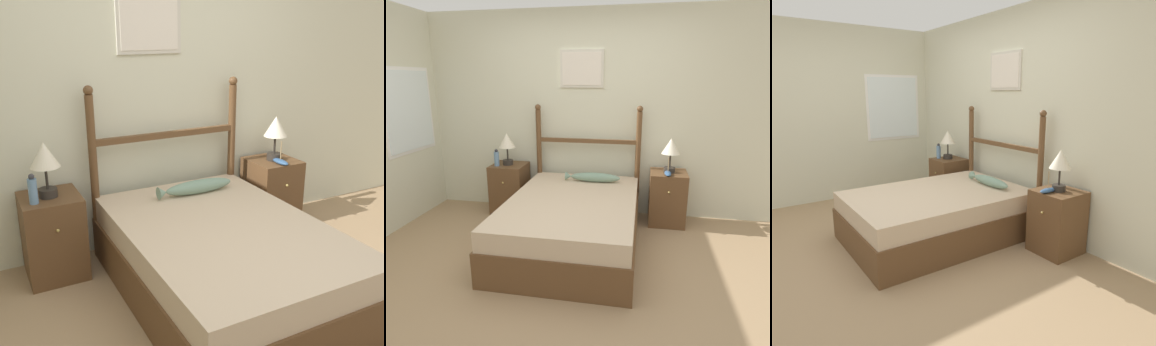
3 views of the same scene
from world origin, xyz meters
TOP-DOWN VIEW (x-y plane):
  - ground_plane at (0.00, 0.00)m, footprint 16.00×16.00m
  - wall_back at (-0.00, 1.73)m, footprint 6.40×0.08m
  - wall_left at (-2.13, 0.02)m, footprint 0.08×6.40m
  - bed at (0.01, 0.66)m, footprint 1.34×1.93m
  - headboard at (0.01, 1.59)m, footprint 1.35×0.07m
  - nightstand_left at (-1.00, 1.45)m, footprint 0.43×0.46m
  - nightstand_right at (1.03, 1.45)m, footprint 0.43×0.46m
  - table_lamp_left at (-1.00, 1.44)m, footprint 0.21×0.21m
  - table_lamp_right at (1.03, 1.44)m, footprint 0.21×0.21m
  - bottle at (-1.12, 1.36)m, footprint 0.06×0.06m
  - model_boat at (1.01, 1.32)m, footprint 0.08×0.20m
  - fish_pillow at (0.14, 1.29)m, footprint 0.66×0.12m

SIDE VIEW (x-z plane):
  - ground_plane at x=0.00m, z-range 0.00..0.00m
  - bed at x=0.01m, z-range 0.00..0.52m
  - nightstand_left at x=-1.00m, z-range 0.00..0.65m
  - nightstand_right at x=1.03m, z-range 0.00..0.65m
  - fish_pillow at x=0.14m, z-range 0.53..0.64m
  - model_boat at x=1.01m, z-range 0.57..0.78m
  - bottle at x=-1.12m, z-range 0.64..0.86m
  - headboard at x=0.01m, z-range 0.06..1.47m
  - table_lamp_left at x=-1.00m, z-range 0.72..1.13m
  - table_lamp_right at x=1.03m, z-range 0.72..1.13m
  - wall_left at x=-2.13m, z-range 0.00..2.55m
  - wall_back at x=0.00m, z-range 0.00..2.55m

